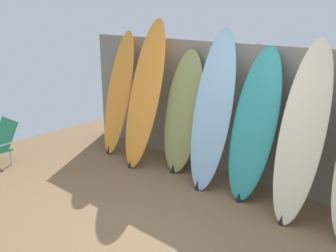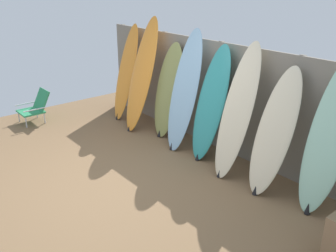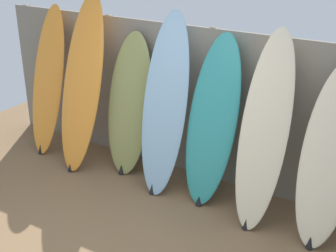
% 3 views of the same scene
% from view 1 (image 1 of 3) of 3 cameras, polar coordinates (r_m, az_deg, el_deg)
% --- Properties ---
extents(ground, '(7.68, 7.68, 0.00)m').
position_cam_1_polar(ground, '(3.85, -3.45, -17.60)').
color(ground, brown).
extents(fence_back, '(6.08, 0.11, 1.80)m').
position_cam_1_polar(fence_back, '(4.96, 12.88, 1.65)').
color(fence_back, gray).
rests_on(fence_back, ground).
extents(surfboard_orange_0, '(0.51, 0.64, 1.90)m').
position_cam_1_polar(surfboard_orange_0, '(5.97, -7.52, 4.93)').
color(surfboard_orange_0, orange).
rests_on(surfboard_orange_0, ground).
extents(surfboard_orange_1, '(0.60, 0.81, 2.10)m').
position_cam_1_polar(surfboard_orange_1, '(5.41, -3.52, 4.92)').
color(surfboard_orange_1, orange).
rests_on(surfboard_orange_1, ground).
extents(surfboard_olive_2, '(0.61, 0.55, 1.70)m').
position_cam_1_polar(surfboard_olive_2, '(5.19, 2.29, 2.08)').
color(surfboard_olive_2, olive).
rests_on(surfboard_olive_2, ground).
extents(surfboard_skyblue_3, '(0.60, 0.71, 2.00)m').
position_cam_1_polar(surfboard_skyblue_3, '(4.73, 6.80, 2.29)').
color(surfboard_skyblue_3, '#8CB7D6').
rests_on(surfboard_skyblue_3, ground).
extents(surfboard_teal_4, '(0.58, 0.62, 1.82)m').
position_cam_1_polar(surfboard_teal_4, '(4.52, 13.00, 0.15)').
color(surfboard_teal_4, teal).
rests_on(surfboard_teal_4, ground).
extents(surfboard_cream_5, '(0.52, 0.74, 1.94)m').
position_cam_1_polar(surfboard_cream_5, '(4.19, 19.76, -1.01)').
color(surfboard_cream_5, beige).
rests_on(surfboard_cream_5, ground).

